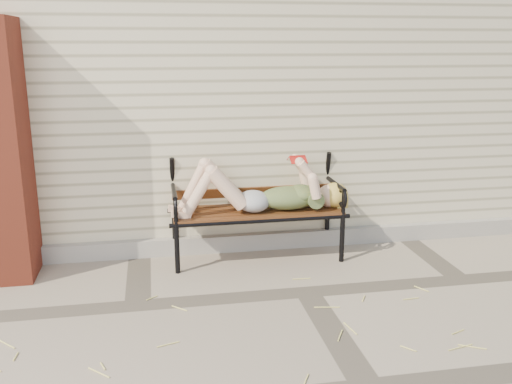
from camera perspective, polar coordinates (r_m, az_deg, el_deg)
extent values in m
plane|color=gray|center=(4.36, 5.17, -9.93)|extent=(80.00, 80.00, 0.00)
cube|color=beige|center=(6.90, -1.32, 12.17)|extent=(8.00, 4.00, 3.00)
cube|color=gray|center=(5.20, 2.34, -4.79)|extent=(8.00, 0.10, 0.15)
cylinder|color=black|center=(4.64, -7.91, -5.60)|extent=(0.04, 0.04, 0.42)
cylinder|color=black|center=(5.04, -8.14, -3.95)|extent=(0.04, 0.04, 0.42)
cylinder|color=black|center=(4.89, 8.61, -4.56)|extent=(0.04, 0.04, 0.42)
cylinder|color=black|center=(5.27, 7.13, -3.08)|extent=(0.04, 0.04, 0.42)
cube|color=#543115|center=(4.85, 0.10, -1.94)|extent=(1.42, 0.46, 0.03)
cylinder|color=black|center=(4.65, 0.58, -2.90)|extent=(1.50, 0.04, 0.04)
cylinder|color=black|center=(5.05, -0.33, -1.46)|extent=(1.50, 0.04, 0.04)
torus|color=black|center=(5.03, -0.55, 4.19)|extent=(0.26, 0.03, 0.26)
ellipsoid|color=#093140|center=(4.84, 3.22, -0.59)|extent=(0.51, 0.29, 0.20)
ellipsoid|color=#093140|center=(4.86, 4.52, -0.16)|extent=(0.24, 0.28, 0.15)
ellipsoid|color=#A7A8AC|center=(4.78, -0.28, -0.93)|extent=(0.28, 0.32, 0.18)
sphere|color=beige|center=(4.94, 7.35, -0.39)|extent=(0.21, 0.21, 0.21)
ellipsoid|color=gold|center=(4.95, 7.87, -0.31)|extent=(0.23, 0.24, 0.22)
cube|color=#A31712|center=(4.78, 4.16, 3.57)|extent=(0.13, 0.02, 0.02)
cube|color=silver|center=(4.74, 4.27, 3.18)|extent=(0.13, 0.08, 0.05)
cube|color=silver|center=(4.82, 4.04, 3.37)|extent=(0.13, 0.08, 0.05)
cube|color=#A31712|center=(4.74, 4.28, 3.22)|extent=(0.14, 0.09, 0.05)
cube|color=#A31712|center=(4.82, 4.03, 3.42)|extent=(0.14, 0.09, 0.05)
cylinder|color=#D8CB69|center=(3.40, 11.39, -17.68)|extent=(0.03, 0.15, 0.01)
cylinder|color=#D8CB69|center=(3.54, -0.22, -15.98)|extent=(0.11, 0.01, 0.01)
cylinder|color=#D8CB69|center=(4.25, 9.97, -10.67)|extent=(0.10, 0.06, 0.01)
cylinder|color=#D8CB69|center=(3.56, -16.41, -16.51)|extent=(0.10, 0.11, 0.01)
cylinder|color=#D8CB69|center=(4.53, -18.05, -9.55)|extent=(0.03, 0.13, 0.01)
cylinder|color=#D8CB69|center=(3.94, 16.21, -13.25)|extent=(0.18, 0.07, 0.01)
cylinder|color=#D8CB69|center=(4.19, 11.53, -11.12)|extent=(0.12, 0.12, 0.01)
cylinder|color=#D8CB69|center=(4.26, -15.38, -10.96)|extent=(0.01, 0.12, 0.01)
cylinder|color=#D8CB69|center=(3.73, -12.21, -14.64)|extent=(0.18, 0.05, 0.01)
cylinder|color=#D8CB69|center=(3.62, -5.95, -15.35)|extent=(0.08, 0.04, 0.01)
cylinder|color=#D8CB69|center=(3.59, -15.25, -16.12)|extent=(0.04, 0.14, 0.01)
cylinder|color=#D8CB69|center=(3.60, -6.05, -15.56)|extent=(0.02, 0.18, 0.01)
cylinder|color=#D8CB69|center=(3.48, 8.11, -16.74)|extent=(0.05, 0.11, 0.01)
cylinder|color=#D8CB69|center=(4.39, 16.05, -10.17)|extent=(0.07, 0.13, 0.01)
cylinder|color=#D8CB69|center=(3.84, -10.60, -13.64)|extent=(0.08, 0.12, 0.01)
cylinder|color=#D8CB69|center=(3.67, -21.01, -15.88)|extent=(0.02, 0.17, 0.01)
cylinder|color=#D8CB69|center=(4.53, 2.02, -8.76)|extent=(0.05, 0.18, 0.01)
cylinder|color=#D8CB69|center=(3.51, 9.15, -16.48)|extent=(0.09, 0.02, 0.01)
cylinder|color=#D8CB69|center=(3.53, 20.97, -17.17)|extent=(0.13, 0.07, 0.01)
cylinder|color=#D8CB69|center=(3.84, 19.03, -14.28)|extent=(0.08, 0.08, 0.01)
cylinder|color=#D8CB69|center=(3.85, -6.92, -13.40)|extent=(0.04, 0.17, 0.01)
cylinder|color=#D8CB69|center=(4.37, 10.45, -9.95)|extent=(0.10, 0.01, 0.01)
cylinder|color=#D8CB69|center=(4.33, 9.74, -10.17)|extent=(0.18, 0.06, 0.01)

